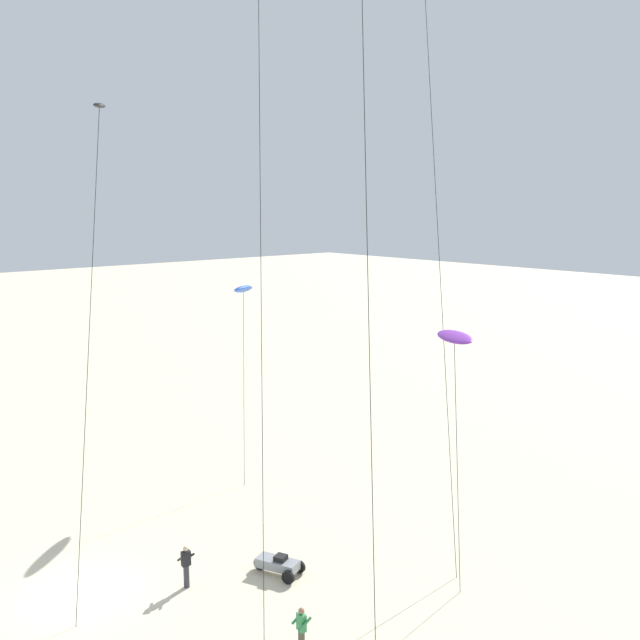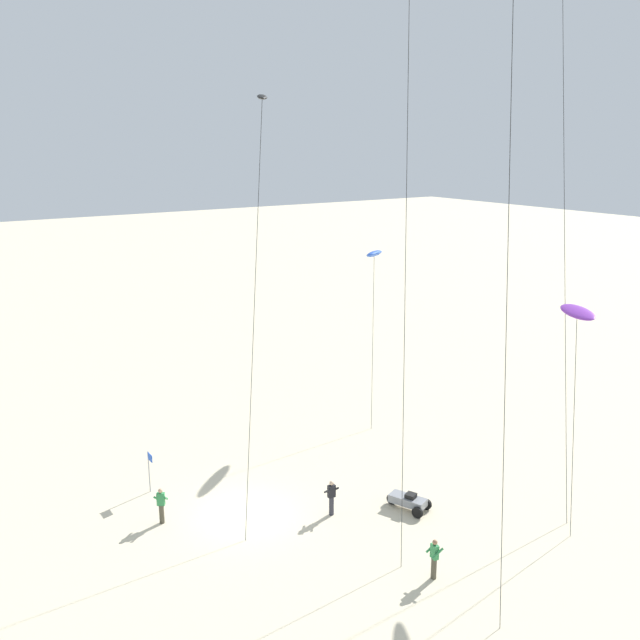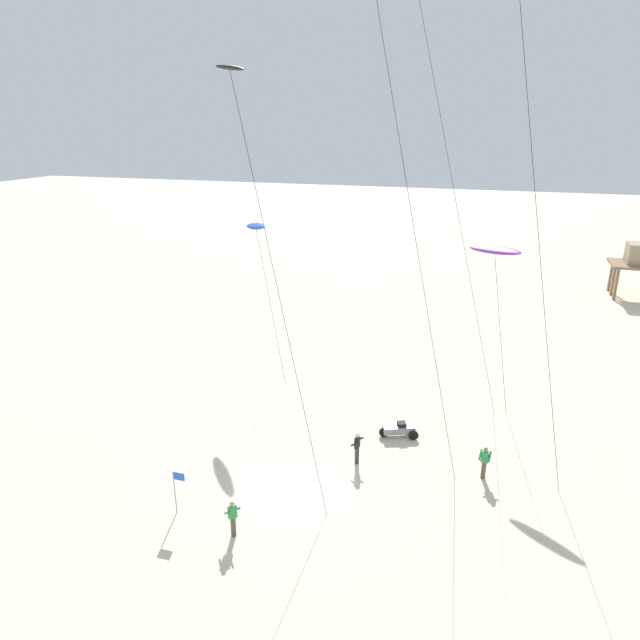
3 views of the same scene
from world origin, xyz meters
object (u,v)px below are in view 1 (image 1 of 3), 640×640
kite_blue (243,290)px  kite_flyer_middle (186,565)px  kite_black (99,118)px  beach_buggy (278,564)px  kite_flyer_furthest (301,630)px  kite_purple (454,338)px

kite_blue → kite_flyer_middle: (9.22, -9.39, -8.92)m
kite_blue → kite_flyer_middle: bearing=-45.5°
kite_black → beach_buggy: kite_black is taller
kite_black → kite_flyer_furthest: 20.74m
kite_black → beach_buggy: 19.18m
kite_blue → kite_black: bearing=-70.3°
kite_purple → beach_buggy: kite_purple is taller
kite_blue → kite_flyer_middle: kite_blue is taller
kite_blue → kite_purple: kite_blue is taller
kite_purple → beach_buggy: 11.24m
kite_flyer_middle → beach_buggy: bearing=63.8°
kite_black → kite_flyer_middle: (5.91, -0.10, -16.92)m
kite_flyer_furthest → beach_buggy: size_ratio=0.79×
kite_purple → kite_flyer_middle: size_ratio=5.83×
kite_blue → kite_flyer_middle: 15.90m
kite_purple → beach_buggy: bearing=-125.5°
kite_blue → kite_flyer_furthest: kite_blue is taller
kite_flyer_middle → kite_purple: bearing=57.7°
kite_flyer_middle → kite_flyer_furthest: size_ratio=1.00×
kite_black → kite_flyer_middle: bearing=-0.9°
kite_flyer_furthest → beach_buggy: bearing=150.1°
kite_blue → kite_black: 12.70m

